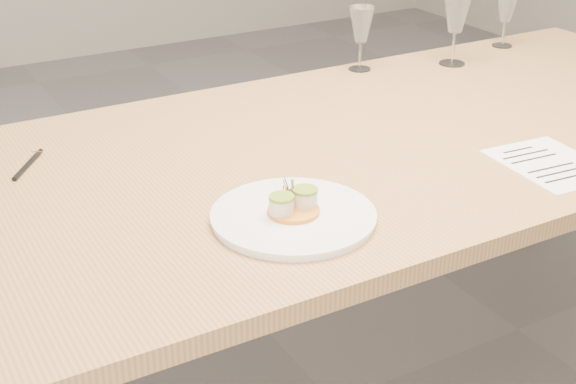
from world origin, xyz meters
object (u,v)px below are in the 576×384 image
wine_glass_3 (507,6)px  dinner_plate (294,215)px  ballpoint_pen (28,164)px  wine_glass_2 (457,13)px  recipe_sheet (551,164)px  dining_table (341,171)px  wine_glass_1 (361,26)px

wine_glass_3 → dinner_plate: bearing=-149.5°
ballpoint_pen → wine_glass_2: bearing=-49.5°
recipe_sheet → wine_glass_2: (0.29, 0.66, 0.15)m
dining_table → wine_glass_2: bearing=29.6°
dining_table → recipe_sheet: bearing=-44.1°
recipe_sheet → ballpoint_pen: ballpoint_pen is taller
wine_glass_2 → wine_glass_3: size_ratio=1.21×
dining_table → wine_glass_3: wine_glass_3 is taller
wine_glass_2 → dinner_plate: bearing=-145.6°
recipe_sheet → wine_glass_2: 0.74m
ballpoint_pen → wine_glass_1: (0.99, 0.21, 0.12)m
recipe_sheet → wine_glass_3: size_ratio=1.45×
recipe_sheet → wine_glass_3: bearing=57.7°
dinner_plate → recipe_sheet: (0.61, -0.05, -0.01)m
dining_table → wine_glass_3: size_ratio=13.37×
recipe_sheet → dinner_plate: bearing=179.6°
ballpoint_pen → dining_table: bearing=-74.4°
wine_glass_2 → wine_glass_3: (0.26, 0.07, -0.03)m
dining_table → wine_glass_3: (0.88, 0.42, 0.19)m
dining_table → ballpoint_pen: bearing=160.7°
dinner_plate → wine_glass_3: wine_glass_3 is taller
dining_table → ballpoint_pen: 0.69m
dinner_plate → wine_glass_2: size_ratio=1.42×
ballpoint_pen → wine_glass_1: wine_glass_1 is taller
dining_table → wine_glass_3: bearing=25.4°
ballpoint_pen → wine_glass_3: bearing=-48.0°
recipe_sheet → dining_table: bearing=140.5°
dinner_plate → ballpoint_pen: dinner_plate is taller
wine_glass_2 → wine_glass_3: bearing=14.6°
wine_glass_1 → recipe_sheet: bearing=-91.7°
wine_glass_1 → wine_glass_2: bearing=-18.6°
ballpoint_pen → wine_glass_2: 1.28m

